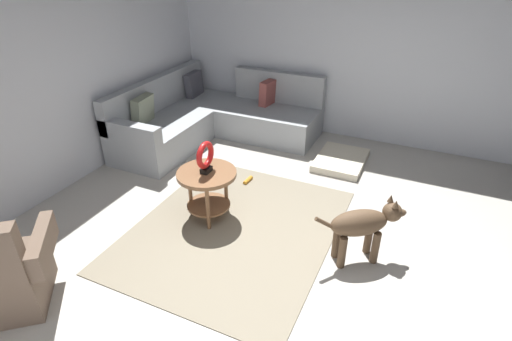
{
  "coord_description": "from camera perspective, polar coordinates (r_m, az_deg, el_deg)",
  "views": [
    {
      "loc": [
        -2.7,
        -0.85,
        2.5
      ],
      "look_at": [
        0.45,
        0.6,
        0.55
      ],
      "focal_mm": 28.15,
      "sensor_mm": 36.0,
      "label": 1
    }
  ],
  "objects": [
    {
      "name": "wall_right",
      "position": [
        5.82,
        16.54,
        16.81
      ],
      "size": [
        0.12,
        6.0,
        2.7
      ],
      "primitive_type": "cube",
      "color": "silver",
      "rests_on": "ground_plane"
    },
    {
      "name": "wall_back",
      "position": [
        4.79,
        -29.54,
        11.75
      ],
      "size": [
        6.0,
        0.12,
        2.7
      ],
      "primitive_type": "cube",
      "color": "silver",
      "rests_on": "ground_plane"
    },
    {
      "name": "dog_toy_rope",
      "position": [
        4.84,
        -1.16,
        -1.4
      ],
      "size": [
        0.17,
        0.06,
        0.05
      ],
      "primitive_type": "cylinder",
      "rotation": [
        0.0,
        1.57,
        3.07
      ],
      "color": "orange",
      "rests_on": "ground_plane"
    },
    {
      "name": "dog_bed_mat",
      "position": [
        5.37,
        11.96,
        1.44
      ],
      "size": [
        0.8,
        0.6,
        0.09
      ],
      "primitive_type": "cube",
      "color": "beige",
      "rests_on": "ground_plane"
    },
    {
      "name": "dog",
      "position": [
        3.64,
        15.0,
        -7.45
      ],
      "size": [
        0.54,
        0.72,
        0.63
      ],
      "rotation": [
        0.0,
        0.0,
        3.77
      ],
      "color": "brown",
      "rests_on": "ground_plane"
    },
    {
      "name": "area_rug",
      "position": [
        4.09,
        -3.06,
        -8.26
      ],
      "size": [
        2.3,
        1.9,
        0.01
      ],
      "primitive_type": "cube",
      "color": "gray",
      "rests_on": "ground_plane"
    },
    {
      "name": "side_table",
      "position": [
        4.06,
        -6.95,
        -1.72
      ],
      "size": [
        0.6,
        0.6,
        0.54
      ],
      "color": "brown",
      "rests_on": "ground_plane"
    },
    {
      "name": "torus_sculpture",
      "position": [
        3.92,
        -7.21,
        1.97
      ],
      "size": [
        0.28,
        0.08,
        0.33
      ],
      "color": "black",
      "rests_on": "side_table"
    },
    {
      "name": "ground_plane",
      "position": [
        3.81,
        5.51,
        -12.83
      ],
      "size": [
        6.0,
        6.0,
        0.1
      ],
      "primitive_type": "cube",
      "color": "#B7B2A8"
    },
    {
      "name": "sectional_couch",
      "position": [
        5.92,
        -6.26,
        7.29
      ],
      "size": [
        2.2,
        2.25,
        0.88
      ],
      "color": "#9EA3A8",
      "rests_on": "ground_plane"
    }
  ]
}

